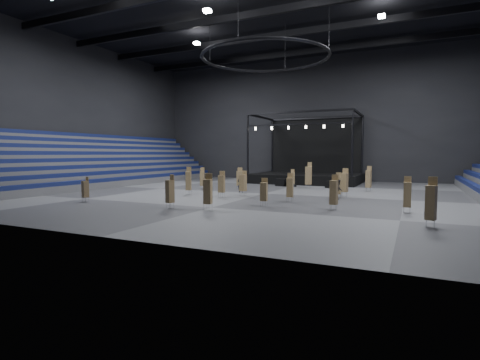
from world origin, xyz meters
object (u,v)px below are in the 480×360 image
at_px(flight_case_left, 281,182).
at_px(chair_stack_2, 290,187).
at_px(chair_stack_8, 243,182).
at_px(crew_member, 338,190).
at_px(stage, 308,172).
at_px(chair_stack_0, 407,194).
at_px(chair_stack_1, 338,185).
at_px(chair_stack_11, 170,191).
at_px(chair_stack_4, 240,178).
at_px(chair_stack_13, 264,191).
at_px(chair_stack_14, 202,178).
at_px(chair_stack_17, 344,182).
at_px(chair_stack_6, 334,192).
at_px(flight_case_mid, 291,184).
at_px(chair_stack_5, 189,180).
at_px(flight_case_right, 331,185).
at_px(chair_stack_10, 309,175).
at_px(chair_stack_12, 293,178).
at_px(man_center, 241,184).
at_px(chair_stack_7, 369,178).
at_px(chair_stack_9, 222,183).
at_px(chair_stack_15, 208,191).
at_px(chair_stack_16, 431,202).
at_px(chair_stack_3, 85,189).

distance_m(flight_case_left, chair_stack_2, 15.05).
distance_m(chair_stack_8, crew_member, 8.55).
height_order(stage, chair_stack_0, stage).
distance_m(stage, chair_stack_1, 18.68).
height_order(chair_stack_1, chair_stack_11, chair_stack_11).
height_order(chair_stack_4, chair_stack_13, chair_stack_4).
distance_m(chair_stack_14, chair_stack_17, 15.43).
bearing_deg(chair_stack_14, chair_stack_2, -49.52).
relative_size(stage, chair_stack_6, 5.73).
height_order(flight_case_mid, chair_stack_5, chair_stack_5).
xyz_separation_m(flight_case_right, chair_stack_0, (8.11, -15.78, 0.85)).
xyz_separation_m(chair_stack_8, chair_stack_10, (3.61, 9.66, 0.27)).
distance_m(chair_stack_12, man_center, 8.57).
distance_m(chair_stack_7, chair_stack_11, 21.70).
relative_size(chair_stack_9, crew_member, 1.37).
distance_m(chair_stack_8, chair_stack_12, 10.70).
relative_size(chair_stack_1, crew_member, 1.32).
relative_size(chair_stack_1, chair_stack_4, 0.94).
xyz_separation_m(chair_stack_0, chair_stack_15, (-12.43, -4.37, 0.08)).
height_order(chair_stack_9, chair_stack_14, chair_stack_14).
distance_m(flight_case_right, chair_stack_4, 10.49).
xyz_separation_m(chair_stack_11, chair_stack_16, (16.53, 0.00, 0.11)).
relative_size(flight_case_right, chair_stack_17, 0.46).
height_order(flight_case_right, chair_stack_3, chair_stack_3).
xyz_separation_m(flight_case_mid, chair_stack_15, (0.31, -20.26, 0.96)).
bearing_deg(chair_stack_0, chair_stack_3, -170.35).
bearing_deg(man_center, chair_stack_8, 113.36).
xyz_separation_m(chair_stack_8, man_center, (-1.42, 2.54, -0.37)).
bearing_deg(chair_stack_11, stage, 104.71).
height_order(chair_stack_10, chair_stack_11, chair_stack_10).
bearing_deg(chair_stack_13, chair_stack_16, -26.21).
bearing_deg(flight_case_mid, flight_case_left, 170.70).
xyz_separation_m(chair_stack_5, chair_stack_12, (6.77, 11.64, -0.25)).
bearing_deg(chair_stack_7, flight_case_mid, 178.14).
bearing_deg(chair_stack_13, chair_stack_2, 64.97).
distance_m(chair_stack_3, chair_stack_6, 19.38).
bearing_deg(flight_case_mid, chair_stack_0, -51.28).
distance_m(chair_stack_2, chair_stack_3, 16.43).
xyz_separation_m(chair_stack_7, chair_stack_13, (-5.76, -14.72, -0.22)).
relative_size(chair_stack_2, chair_stack_13, 1.11).
bearing_deg(chair_stack_4, flight_case_right, 23.20).
distance_m(stage, chair_stack_7, 13.27).
relative_size(chair_stack_5, chair_stack_7, 1.01).
xyz_separation_m(chair_stack_14, chair_stack_17, (15.39, -1.07, 0.12)).
bearing_deg(chair_stack_2, chair_stack_3, -163.17).
xyz_separation_m(flight_case_right, chair_stack_16, (9.32, -20.50, 0.96)).
relative_size(chair_stack_16, chair_stack_17, 1.04).
relative_size(chair_stack_1, chair_stack_5, 0.86).
xyz_separation_m(chair_stack_3, chair_stack_8, (9.65, 9.41, 0.17)).
distance_m(chair_stack_1, chair_stack_8, 8.50).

